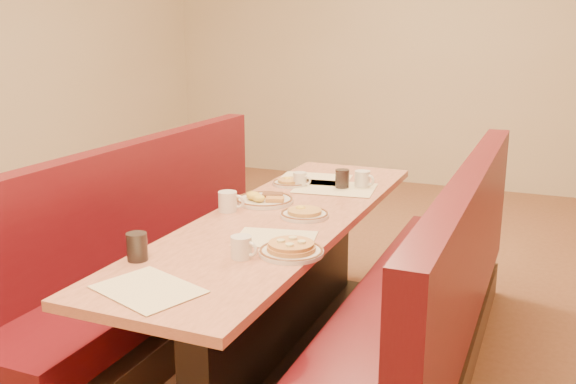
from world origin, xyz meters
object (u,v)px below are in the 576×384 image
at_px(coffee_mug_b, 228,201).
at_px(soda_tumbler_mid, 342,179).
at_px(booth_left, 160,268).
at_px(booth_right, 426,313).
at_px(soda_tumbler_near, 137,247).
at_px(coffee_mug_d, 300,179).
at_px(diner_table, 282,286).
at_px(coffee_mug_c, 363,179).
at_px(pancake_plate, 291,249).
at_px(coffee_mug_a, 242,247).
at_px(eggs_plate, 264,199).

bearing_deg(coffee_mug_b, soda_tumbler_mid, 43.91).
xyz_separation_m(booth_left, soda_tumbler_mid, (0.84, 0.63, 0.44)).
height_order(booth_right, soda_tumbler_mid, booth_right).
bearing_deg(soda_tumbler_near, coffee_mug_b, 89.71).
bearing_deg(coffee_mug_d, diner_table, -73.79).
relative_size(coffee_mug_b, coffee_mug_c, 1.06).
height_order(diner_table, coffee_mug_b, coffee_mug_b).
bearing_deg(coffee_mug_b, diner_table, -9.07).
bearing_deg(pancake_plate, coffee_mug_b, 139.40).
relative_size(diner_table, soda_tumbler_mid, 22.48).
bearing_deg(coffee_mug_c, coffee_mug_b, -106.03).
xyz_separation_m(booth_left, pancake_plate, (0.99, -0.49, 0.41)).
bearing_deg(soda_tumbler_near, booth_left, 119.58).
xyz_separation_m(coffee_mug_a, soda_tumbler_near, (-0.37, -0.18, 0.01)).
relative_size(booth_left, coffee_mug_d, 22.76).
bearing_deg(diner_table, soda_tumbler_mid, 80.77).
bearing_deg(booth_left, eggs_plate, 18.01).
height_order(diner_table, booth_left, booth_left).
bearing_deg(eggs_plate, soda_tumbler_mid, 57.98).
distance_m(eggs_plate, coffee_mug_b, 0.24).
bearing_deg(booth_left, pancake_plate, -26.52).
relative_size(coffee_mug_b, coffee_mug_d, 1.21).
relative_size(booth_left, coffee_mug_b, 18.86).
xyz_separation_m(diner_table, coffee_mug_a, (0.09, -0.61, 0.42)).
bearing_deg(booth_left, coffee_mug_b, -4.56).
height_order(coffee_mug_c, soda_tumbler_mid, soda_tumbler_mid).
relative_size(booth_right, pancake_plate, 9.34).
height_order(diner_table, coffee_mug_a, coffee_mug_a).
xyz_separation_m(pancake_plate, coffee_mug_d, (-0.39, 1.08, 0.02)).
relative_size(booth_right, coffee_mug_b, 18.86).
bearing_deg(booth_right, coffee_mug_c, 126.74).
xyz_separation_m(booth_right, coffee_mug_a, (-0.64, -0.61, 0.44)).
distance_m(coffee_mug_c, coffee_mug_d, 0.36).
xyz_separation_m(coffee_mug_c, soda_tumbler_mid, (-0.10, -0.07, 0.01)).
relative_size(pancake_plate, coffee_mug_d, 2.44).
bearing_deg(pancake_plate, coffee_mug_d, 110.03).
relative_size(soda_tumbler_near, soda_tumbler_mid, 1.03).
bearing_deg(coffee_mug_b, coffee_mug_d, 60.59).
bearing_deg(booth_right, soda_tumbler_mid, 134.80).
bearing_deg(coffee_mug_c, eggs_plate, -109.31).
xyz_separation_m(eggs_plate, coffee_mug_b, (-0.10, -0.22, 0.03)).
height_order(booth_left, pancake_plate, booth_left).
distance_m(diner_table, booth_left, 0.73).
distance_m(booth_left, soda_tumbler_mid, 1.14).
relative_size(eggs_plate, soda_tumbler_near, 2.68).
bearing_deg(coffee_mug_b, pancake_plate, -57.19).
xyz_separation_m(pancake_plate, eggs_plate, (-0.44, 0.67, -0.00)).
xyz_separation_m(booth_right, coffee_mug_c, (-0.53, 0.71, 0.44)).
height_order(coffee_mug_b, soda_tumbler_near, soda_tumbler_near).
distance_m(diner_table, eggs_plate, 0.47).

